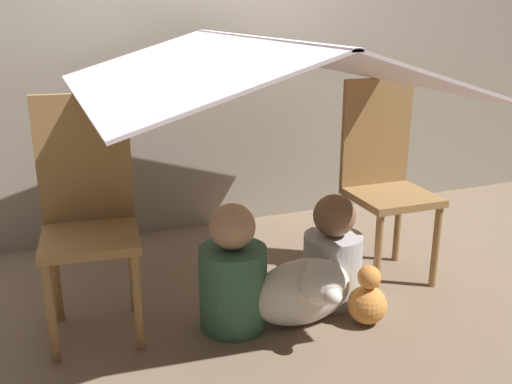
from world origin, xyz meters
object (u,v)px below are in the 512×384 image
Objects in this scene: chair_right at (384,174)px; person_second at (333,256)px; dog at (306,290)px; chair_left at (88,210)px; person_front at (233,276)px.

chair_right reaches higher than person_second.
person_second reaches higher than dog.
chair_left reaches higher than person_second.
person_front is at bearing -16.31° from chair_left.
dog is (0.83, -0.36, -0.35)m from chair_left.
person_front is at bearing 154.81° from dog.
chair_right is at bearing 25.86° from person_second.
chair_right reaches higher than dog.
person_second is at bearing -3.53° from chair_left.
person_front is at bearing -175.00° from person_second.
dog is (-0.60, -0.36, -0.35)m from chair_right.
chair_left is 1.90× the size of person_second.
chair_right is 0.79m from dog.
chair_right is at bearing 6.43° from chair_left.
chair_right is 1.90× the size of person_second.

